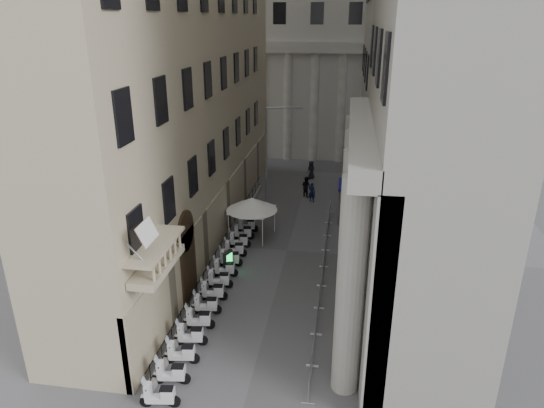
{
  "coord_description": "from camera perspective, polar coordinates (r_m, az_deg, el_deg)",
  "views": [
    {
      "loc": [
        3.71,
        -11.8,
        15.65
      ],
      "look_at": [
        -0.71,
        16.68,
        4.5
      ],
      "focal_mm": 32.0,
      "sensor_mm": 36.0,
      "label": 1
    }
  ],
  "objects": [
    {
      "name": "pedestrian_b",
      "position": [
        44.98,
        4.05,
        2.06
      ],
      "size": [
        1.2,
        1.17,
        1.95
      ],
      "primitive_type": "imported",
      "rotation": [
        0.0,
        0.0,
        2.48
      ],
      "color": "black",
      "rests_on": "ground"
    },
    {
      "name": "blue_awning",
      "position": [
        40.91,
        8.78,
        -1.6
      ],
      "size": [
        1.6,
        3.0,
        3.0
      ],
      "primitive_type": null,
      "color": "navy",
      "rests_on": "ground"
    },
    {
      "name": "scooter_5",
      "position": [
        28.28,
        -7.67,
        -12.66
      ],
      "size": [
        1.46,
        0.75,
        1.5
      ],
      "primitive_type": null,
      "rotation": [
        0.0,
        0.0,
        1.71
      ],
      "color": "white",
      "rests_on": "ground"
    },
    {
      "name": "scooter_11",
      "position": [
        35.39,
        -3.87,
        -5.14
      ],
      "size": [
        1.46,
        0.75,
        1.5
      ],
      "primitive_type": null,
      "rotation": [
        0.0,
        0.0,
        1.71
      ],
      "color": "white",
      "rests_on": "ground"
    },
    {
      "name": "barrier_2",
      "position": [
        27.57,
        5.38,
        -13.54
      ],
      "size": [
        0.6,
        2.4,
        1.1
      ],
      "primitive_type": null,
      "color": "#ABADB3",
      "rests_on": "ground"
    },
    {
      "name": "info_kiosk",
      "position": [
        31.7,
        -5.18,
        -6.84
      ],
      "size": [
        0.5,
        0.79,
        1.62
      ],
      "rotation": [
        0.0,
        0.0,
        -0.39
      ],
      "color": "black",
      "rests_on": "ground"
    },
    {
      "name": "scooter_1",
      "position": [
        24.04,
        -11.62,
        -19.98
      ],
      "size": [
        1.46,
        0.75,
        1.5
      ],
      "primitive_type": null,
      "rotation": [
        0.0,
        0.0,
        1.71
      ],
      "color": "white",
      "rests_on": "ground"
    },
    {
      "name": "barrier_1",
      "position": [
        25.56,
        4.98,
        -16.7
      ],
      "size": [
        0.6,
        2.4,
        1.1
      ],
      "primitive_type": null,
      "color": "#ABADB3",
      "rests_on": "ground"
    },
    {
      "name": "barrier_3",
      "position": [
        29.66,
        5.7,
        -10.81
      ],
      "size": [
        0.6,
        2.4,
        1.1
      ],
      "primitive_type": null,
      "color": "#ABADB3",
      "rests_on": "ground"
    },
    {
      "name": "pedestrian_a",
      "position": [
        43.77,
        4.72,
        1.38
      ],
      "size": [
        0.76,
        0.64,
        1.78
      ],
      "primitive_type": "imported",
      "rotation": [
        0.0,
        0.0,
        2.76
      ],
      "color": "#0E1738",
      "rests_on": "ground"
    },
    {
      "name": "barrier_5",
      "position": [
        34.01,
        6.22,
        -6.38
      ],
      "size": [
        0.6,
        2.4,
        1.1
      ],
      "primitive_type": null,
      "color": "#ABADB3",
      "rests_on": "ground"
    },
    {
      "name": "scooter_12",
      "position": [
        36.63,
        -3.39,
        -4.18
      ],
      "size": [
        1.46,
        0.75,
        1.5
      ],
      "primitive_type": null,
      "rotation": [
        0.0,
        0.0,
        1.71
      ],
      "color": "white",
      "rests_on": "ground"
    },
    {
      "name": "scooter_3",
      "position": [
        26.1,
        -9.45,
        -16.03
      ],
      "size": [
        1.46,
        0.75,
        1.5
      ],
      "primitive_type": null,
      "rotation": [
        0.0,
        0.0,
        1.71
      ],
      "color": "white",
      "rests_on": "ground"
    },
    {
      "name": "scooter_10",
      "position": [
        34.16,
        -4.38,
        -6.18
      ],
      "size": [
        1.46,
        0.75,
        1.5
      ],
      "primitive_type": null,
      "rotation": [
        0.0,
        0.0,
        1.71
      ],
      "color": "white",
      "rests_on": "ground"
    },
    {
      "name": "iron_fence",
      "position": [
        34.6,
        -5.57,
        -5.85
      ],
      "size": [
        0.3,
        28.0,
        1.4
      ],
      "primitive_type": null,
      "color": "black",
      "rests_on": "ground"
    },
    {
      "name": "scooter_6",
      "position": [
        29.42,
        -6.9,
        -11.16
      ],
      "size": [
        1.46,
        0.75,
        1.5
      ],
      "primitive_type": null,
      "rotation": [
        0.0,
        0.0,
        1.71
      ],
      "color": "white",
      "rests_on": "ground"
    },
    {
      "name": "flag",
      "position": [
        24.22,
        -12.77,
        -19.74
      ],
      "size": [
        1.0,
        1.4,
        8.2
      ],
      "primitive_type": null,
      "color": "#9E0C11",
      "rests_on": "ground"
    },
    {
      "name": "barrier_0",
      "position": [
        23.63,
        4.51,
        -20.4
      ],
      "size": [
        0.6,
        2.4,
        1.1
      ],
      "primitive_type": null,
      "color": "#ABADB3",
      "rests_on": "ground"
    },
    {
      "name": "barrier_7",
      "position": [
        38.52,
        6.62,
        -2.97
      ],
      "size": [
        0.6,
        2.4,
        1.1
      ],
      "primitive_type": null,
      "color": "#ABADB3",
      "rests_on": "ground"
    },
    {
      "name": "scooter_0",
      "position": [
        23.08,
        -12.9,
        -22.2
      ],
      "size": [
        1.46,
        0.75,
        1.5
      ],
      "primitive_type": null,
      "rotation": [
        0.0,
        0.0,
        1.71
      ],
      "color": "white",
      "rests_on": "ground"
    },
    {
      "name": "scooter_2",
      "position": [
        25.05,
        -10.48,
        -17.93
      ],
      "size": [
        1.46,
        0.75,
        1.5
      ],
      "primitive_type": null,
      "rotation": [
        0.0,
        0.0,
        1.71
      ],
      "color": "white",
      "rests_on": "ground"
    },
    {
      "name": "pedestrian_c",
      "position": [
        50.12,
        4.62,
        4.01
      ],
      "size": [
        1.08,
        1.04,
        1.87
      ],
      "primitive_type": "imported",
      "rotation": [
        0.0,
        0.0,
        3.85
      ],
      "color": "black",
      "rests_on": "ground"
    },
    {
      "name": "scooter_13",
      "position": [
        37.89,
        -2.95,
        -3.27
      ],
      "size": [
        1.46,
        0.75,
        1.5
      ],
      "primitive_type": null,
      "rotation": [
        0.0,
        0.0,
        1.71
      ],
      "color": "white",
      "rests_on": "ground"
    },
    {
      "name": "far_building",
      "position": [
        59.91,
        5.64,
        20.44
      ],
      "size": [
        22.0,
        10.0,
        30.0
      ],
      "primitive_type": "cube",
      "color": "beige",
      "rests_on": "ground"
    },
    {
      "name": "barrier_8",
      "position": [
        40.81,
        6.78,
        -1.55
      ],
      "size": [
        0.6,
        2.4,
        1.1
      ],
      "primitive_type": null,
      "color": "#ABADB3",
      "rests_on": "ground"
    },
    {
      "name": "security_tent",
      "position": [
        36.44,
        -2.66,
        0.14
      ],
      "size": [
        3.83,
        3.83,
        3.11
      ],
      "color": "white",
      "rests_on": "ground"
    },
    {
      "name": "street_lamp",
      "position": [
        38.85,
        -0.1,
        6.04
      ],
      "size": [
        2.91,
        0.97,
        9.16
      ],
      "rotation": [
        0.0,
        0.0,
        0.27
      ],
      "color": "gray",
      "rests_on": "ground"
    },
    {
      "name": "scooter_8",
      "position": [
        31.75,
        -5.54,
        -8.49
      ],
      "size": [
        1.46,
        0.75,
        1.5
      ],
      "primitive_type": null,
      "rotation": [
        0.0,
        0.0,
        1.71
      ],
      "color": "white",
      "rests_on": "ground"
    },
    {
      "name": "scooter_4",
      "position": [
        27.17,
        -8.52,
        -14.28
      ],
      "size": [
        1.46,
        0.75,
        1.5
      ],
      "primitive_type": null,
      "rotation": [
        0.0,
        0.0,
        1.71
      ],
      "color": "white",
      "rests_on": "ground"
    },
    {
      "name": "barrier_4",
      "position": [
        31.81,
        5.98,
        -8.44
      ],
      "size": [
        0.6,
        2.4,
        1.1
      ],
      "primitive_type": null,
      "color": "#ABADB3",
      "rests_on": "ground"
    },
    {
      "name": "scooter_7",
      "position": [
        30.57,
        -6.19,
        -9.77
      ],
      "size": [
        1.46,
        0.75,
        1.5
      ],
      "primitive_type": null,
      "rotation": [
        0.0,
        0.0,
        1.71
      ],
      "color": "white",
      "rests_on": "ground"
    },
    {
      "name": "barrier_6",
      "position": [
        36.25,
        6.43,
        -4.57
      ],
      "size": [
        0.6,
        2.4,
        1.1
      ],
      "primitive_type": null,
      "color": "#ABADB3",
      "rests_on": "ground"
    },
    {
      "name": "scooter_9",
      "position": [
        32.95,
        -4.94,
        -7.29
      ],
      "size": [
        1.46,
        0.75,
        1.5
      ],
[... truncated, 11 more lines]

